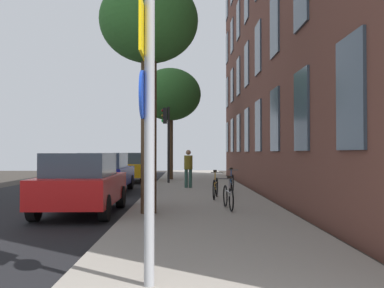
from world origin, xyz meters
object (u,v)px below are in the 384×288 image
tree_far (170,95)px  bicycle_1 (215,187)px  car_0 (82,183)px  pedestrian_0 (188,166)px  car_2 (131,167)px  bicycle_2 (232,183)px  sign_post (147,113)px  tree_near (149,26)px  car_1 (105,172)px  bicycle_0 (228,196)px  traffic_light (167,131)px

tree_far → bicycle_1: bearing=-79.5°
tree_far → car_0: size_ratio=1.61×
pedestrian_0 → car_2: pedestrian_0 is taller
bicycle_2 → sign_post: bearing=-101.2°
sign_post → pedestrian_0: bearing=87.6°
tree_near → bicycle_2: 7.35m
bicycle_2 → car_1: (-5.06, 1.46, 0.35)m
bicycle_1 → bicycle_2: (0.74, 1.88, 0.00)m
bicycle_0 → car_1: 7.50m
tree_near → bicycle_1: 5.86m
tree_near → pedestrian_0: size_ratio=3.63×
traffic_light → pedestrian_0: bearing=-70.3°
traffic_light → car_0: 10.40m
traffic_light → bicycle_0: (2.11, -9.96, -2.28)m
sign_post → car_0: 6.93m
pedestrian_0 → car_0: size_ratio=0.41×
bicycle_2 → pedestrian_0: bearing=124.2°
car_0 → car_1: bearing=95.2°
bicycle_0 → car_2: bearing=108.9°
car_0 → tree_near: bearing=-18.4°
tree_near → bicycle_1: bearing=60.3°
tree_far → bicycle_2: 9.72m
sign_post → tree_far: tree_far is taller
bicycle_1 → car_2: size_ratio=0.39×
sign_post → car_0: bearing=109.9°
bicycle_0 → pedestrian_0: size_ratio=0.96×
pedestrian_0 → car_2: size_ratio=0.38×
bicycle_2 → car_2: (-4.82, 7.83, 0.35)m
tree_far → bicycle_1: 11.20m
tree_far → car_2: tree_far is taller
sign_post → bicycle_2: 11.39m
pedestrian_0 → car_1: (-3.44, -0.92, -0.21)m
pedestrian_0 → car_1: size_ratio=0.39×
sign_post → traffic_light: (-0.52, 16.48, 0.64)m
car_2 → traffic_light: bearing=-48.8°
sign_post → pedestrian_0: 13.50m
traffic_light → tree_near: bearing=-89.9°
bicycle_0 → car_2: car_2 is taller
tree_near → tree_far: 13.49m
bicycle_0 → tree_far: bearing=99.0°
tree_far → car_1: 8.28m
traffic_light → tree_far: 3.58m
bicycle_2 → pedestrian_0: 2.94m
bicycle_2 → car_0: size_ratio=0.41×
tree_far → pedestrian_0: (1.00, -5.84, -3.90)m
tree_near → car_2: (-2.15, 13.10, -4.03)m
traffic_light → car_2: bearing=131.2°
bicycle_1 → bicycle_2: size_ratio=1.03×
sign_post → car_0: size_ratio=0.88×
tree_near → tree_far: size_ratio=0.93×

